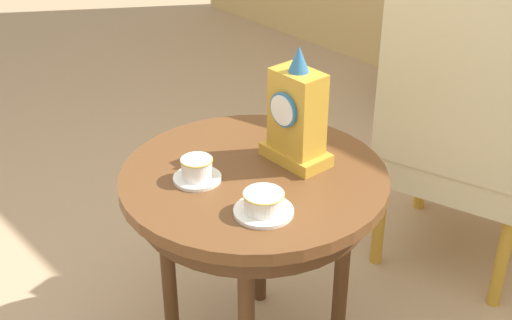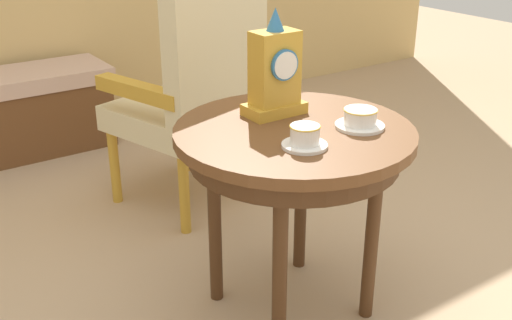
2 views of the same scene
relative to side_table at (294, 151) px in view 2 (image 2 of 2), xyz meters
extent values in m
plane|color=tan|center=(-0.03, -0.05, -0.57)|extent=(10.00, 10.00, 0.00)
cylinder|color=brown|center=(0.00, 0.00, 0.06)|extent=(0.73, 0.73, 0.03)
cylinder|color=#482B16|center=(0.00, 0.00, 0.01)|extent=(0.65, 0.65, 0.07)
cylinder|color=#482B16|center=(0.18, 0.18, -0.27)|extent=(0.04, 0.04, 0.62)
cylinder|color=#482B16|center=(-0.18, 0.18, -0.27)|extent=(0.04, 0.04, 0.62)
cylinder|color=#482B16|center=(-0.18, -0.18, -0.27)|extent=(0.04, 0.04, 0.62)
cylinder|color=#482B16|center=(0.18, -0.18, -0.27)|extent=(0.04, 0.04, 0.62)
cylinder|color=white|center=(-0.07, -0.14, 0.08)|extent=(0.13, 0.13, 0.01)
cylinder|color=white|center=(-0.07, -0.14, 0.11)|extent=(0.08, 0.08, 0.05)
torus|color=gold|center=(-0.07, -0.14, 0.14)|extent=(0.09, 0.09, 0.00)
cylinder|color=white|center=(0.16, -0.11, 0.08)|extent=(0.15, 0.15, 0.01)
cylinder|color=white|center=(0.16, -0.11, 0.11)|extent=(0.10, 0.10, 0.05)
torus|color=gold|center=(0.16, -0.11, 0.13)|extent=(0.10, 0.10, 0.00)
cube|color=gold|center=(0.02, 0.13, 0.09)|extent=(0.19, 0.11, 0.04)
cube|color=gold|center=(0.02, 0.13, 0.23)|extent=(0.14, 0.09, 0.23)
cylinder|color=teal|center=(0.02, 0.08, 0.25)|extent=(0.10, 0.01, 0.10)
cylinder|color=white|center=(0.02, 0.08, 0.25)|extent=(0.08, 0.00, 0.08)
cone|color=teal|center=(0.02, 0.13, 0.38)|extent=(0.06, 0.06, 0.07)
cube|color=beige|center=(0.09, 0.92, -0.17)|extent=(0.65, 0.65, 0.11)
cube|color=beige|center=(0.16, 0.71, 0.21)|extent=(0.52, 0.23, 0.64)
cube|color=gold|center=(0.32, 0.98, 0.00)|extent=(0.20, 0.47, 0.06)
cube|color=gold|center=(-0.13, 0.85, 0.00)|extent=(0.20, 0.47, 0.06)
cylinder|color=gold|center=(0.24, 1.19, -0.40)|extent=(0.04, 0.04, 0.35)
cylinder|color=gold|center=(-0.18, 1.07, -0.40)|extent=(0.04, 0.04, 0.35)
cylinder|color=gold|center=(0.37, 0.77, -0.40)|extent=(0.04, 0.04, 0.35)
cylinder|color=gold|center=(-0.05, 0.64, -0.40)|extent=(0.04, 0.04, 0.35)
cube|color=#CCA893|center=(-0.40, 1.90, -0.17)|extent=(1.03, 0.40, 0.08)
cube|color=brown|center=(-0.40, 1.90, -0.39)|extent=(0.98, 0.38, 0.36)
camera|label=1|loc=(1.23, -1.05, 1.03)|focal=48.68mm
camera|label=2|loc=(-1.08, -1.38, 0.73)|focal=43.39mm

